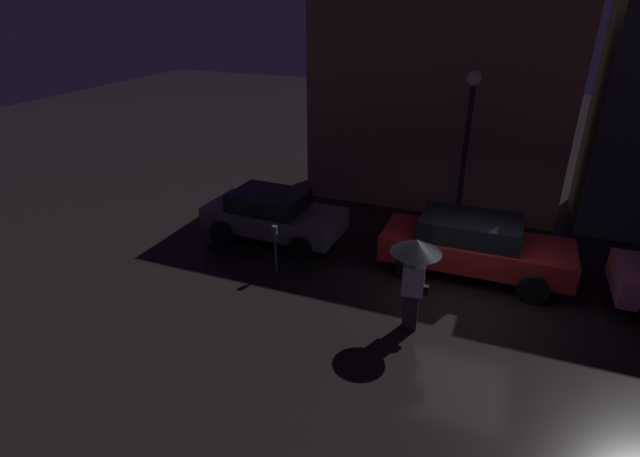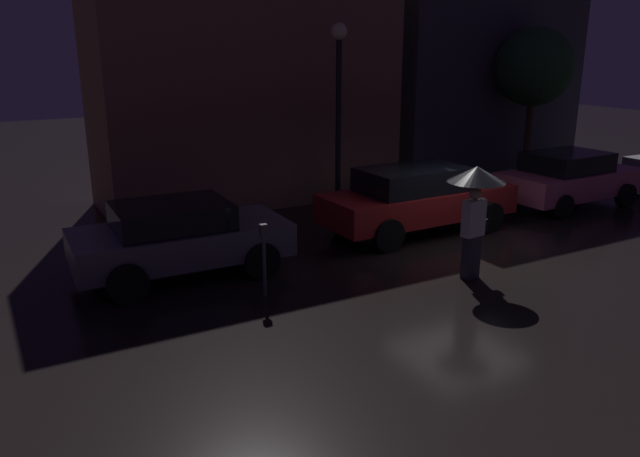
{
  "view_description": "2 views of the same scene",
  "coord_description": "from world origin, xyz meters",
  "px_view_note": "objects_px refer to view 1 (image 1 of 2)",
  "views": [
    {
      "loc": [
        0.44,
        -10.22,
        6.54
      ],
      "look_at": [
        -3.6,
        -0.17,
        1.4
      ],
      "focal_mm": 28.0,
      "sensor_mm": 36.0,
      "label": 1
    },
    {
      "loc": [
        -8.87,
        -9.47,
        4.2
      ],
      "look_at": [
        -3.51,
        0.02,
        0.97
      ],
      "focal_mm": 35.0,
      "sensor_mm": 36.0,
      "label": 2
    }
  ],
  "objects_px": {
    "parked_car_grey": "(273,214)",
    "parking_meter": "(275,244)",
    "parked_car_red": "(474,245)",
    "street_lamp_near": "(468,129)",
    "pedestrian_with_umbrella": "(415,260)"
  },
  "relations": [
    {
      "from": "parked_car_red",
      "to": "parking_meter",
      "type": "xyz_separation_m",
      "value": [
        -4.65,
        -1.79,
        -0.01
      ]
    },
    {
      "from": "parked_car_grey",
      "to": "parked_car_red",
      "type": "xyz_separation_m",
      "value": [
        5.59,
        0.06,
        0.05
      ]
    },
    {
      "from": "parked_car_red",
      "to": "parked_car_grey",
      "type": "bearing_deg",
      "value": 179.93
    },
    {
      "from": "parked_car_grey",
      "to": "street_lamp_near",
      "type": "bearing_deg",
      "value": 27.98
    },
    {
      "from": "parked_car_red",
      "to": "pedestrian_with_umbrella",
      "type": "relative_size",
      "value": 2.19
    },
    {
      "from": "parked_car_grey",
      "to": "parked_car_red",
      "type": "distance_m",
      "value": 5.59
    },
    {
      "from": "parked_car_grey",
      "to": "street_lamp_near",
      "type": "distance_m",
      "value": 5.93
    },
    {
      "from": "parked_car_red",
      "to": "pedestrian_with_umbrella",
      "type": "xyz_separation_m",
      "value": [
        -0.94,
        -2.85,
        0.84
      ]
    },
    {
      "from": "parking_meter",
      "to": "street_lamp_near",
      "type": "relative_size",
      "value": 0.28
    },
    {
      "from": "pedestrian_with_umbrella",
      "to": "parking_meter",
      "type": "height_order",
      "value": "pedestrian_with_umbrella"
    },
    {
      "from": "parked_car_red",
      "to": "street_lamp_near",
      "type": "bearing_deg",
      "value": 106.3
    },
    {
      "from": "street_lamp_near",
      "to": "parking_meter",
      "type": "bearing_deg",
      "value": -133.75
    },
    {
      "from": "parked_car_grey",
      "to": "parking_meter",
      "type": "xyz_separation_m",
      "value": [
        0.94,
        -1.74,
        0.05
      ]
    },
    {
      "from": "parked_car_red",
      "to": "street_lamp_near",
      "type": "relative_size",
      "value": 0.99
    },
    {
      "from": "parked_car_grey",
      "to": "parking_meter",
      "type": "relative_size",
      "value": 3.07
    }
  ]
}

